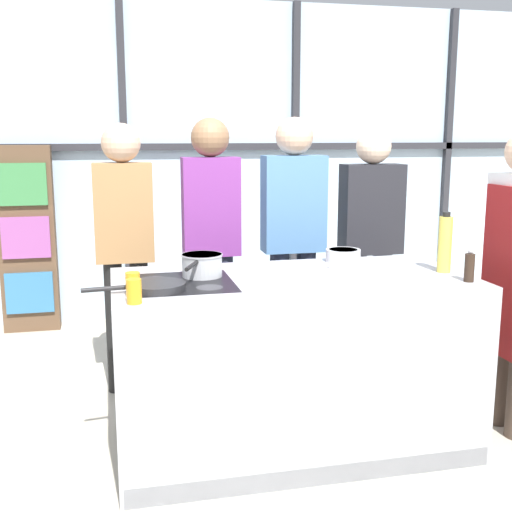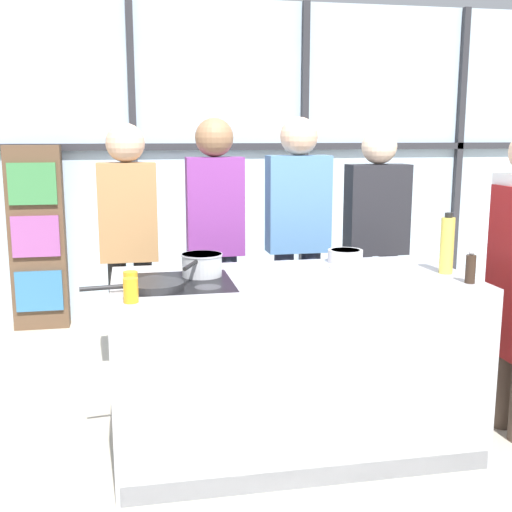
{
  "view_description": "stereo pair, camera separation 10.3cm",
  "coord_description": "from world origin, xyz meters",
  "px_view_note": "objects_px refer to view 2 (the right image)",
  "views": [
    {
      "loc": [
        -0.9,
        -3.11,
        1.65
      ],
      "look_at": [
        -0.17,
        0.1,
        1.02
      ],
      "focal_mm": 45.0,
      "sensor_mm": 36.0,
      "label": 1
    },
    {
      "loc": [
        -0.8,
        -3.13,
        1.65
      ],
      "look_at": [
        -0.17,
        0.1,
        1.02
      ],
      "focal_mm": 45.0,
      "sensor_mm": 36.0,
      "label": 2
    }
  ],
  "objects_px": {
    "frying_pan": "(154,285)",
    "white_plate": "(349,267)",
    "spectator_center_right": "(298,230)",
    "spectator_far_left": "(129,236)",
    "oil_bottle": "(447,245)",
    "saucepan": "(202,264)",
    "spectator_far_right": "(376,236)",
    "mixing_bowl": "(345,255)",
    "spectator_center_left": "(215,230)",
    "pepper_grinder": "(471,268)",
    "juice_glass_near": "(131,290)",
    "juice_glass_far": "(131,283)"
  },
  "relations": [
    {
      "from": "spectator_far_right",
      "to": "juice_glass_near",
      "type": "relative_size",
      "value": 15.5
    },
    {
      "from": "juice_glass_near",
      "to": "juice_glass_far",
      "type": "height_order",
      "value": "same"
    },
    {
      "from": "spectator_far_left",
      "to": "saucepan",
      "type": "height_order",
      "value": "spectator_far_left"
    },
    {
      "from": "spectator_far_left",
      "to": "juice_glass_near",
      "type": "bearing_deg",
      "value": 90.35
    },
    {
      "from": "white_plate",
      "to": "juice_glass_near",
      "type": "distance_m",
      "value": 1.28
    },
    {
      "from": "frying_pan",
      "to": "spectator_center_right",
      "type": "bearing_deg",
      "value": 47.55
    },
    {
      "from": "spectator_center_left",
      "to": "spectator_center_right",
      "type": "xyz_separation_m",
      "value": [
        0.55,
        0.0,
        -0.02
      ]
    },
    {
      "from": "spectator_center_left",
      "to": "juice_glass_near",
      "type": "height_order",
      "value": "spectator_center_left"
    },
    {
      "from": "spectator_center_left",
      "to": "oil_bottle",
      "type": "distance_m",
      "value": 1.49
    },
    {
      "from": "spectator_center_right",
      "to": "frying_pan",
      "type": "height_order",
      "value": "spectator_center_right"
    },
    {
      "from": "spectator_far_right",
      "to": "mixing_bowl",
      "type": "height_order",
      "value": "spectator_far_right"
    },
    {
      "from": "spectator_far_left",
      "to": "mixing_bowl",
      "type": "xyz_separation_m",
      "value": [
        1.22,
        -0.63,
        -0.05
      ]
    },
    {
      "from": "oil_bottle",
      "to": "juice_glass_far",
      "type": "xyz_separation_m",
      "value": [
        -1.64,
        -0.15,
        -0.1
      ]
    },
    {
      "from": "spectator_far_left",
      "to": "juice_glass_far",
      "type": "bearing_deg",
      "value": 90.39
    },
    {
      "from": "frying_pan",
      "to": "oil_bottle",
      "type": "relative_size",
      "value": 1.5
    },
    {
      "from": "spectator_center_left",
      "to": "pepper_grinder",
      "type": "relative_size",
      "value": 10.26
    },
    {
      "from": "spectator_center_right",
      "to": "oil_bottle",
      "type": "height_order",
      "value": "spectator_center_right"
    },
    {
      "from": "saucepan",
      "to": "pepper_grinder",
      "type": "relative_size",
      "value": 2.21
    },
    {
      "from": "pepper_grinder",
      "to": "juice_glass_far",
      "type": "relative_size",
      "value": 1.57
    },
    {
      "from": "mixing_bowl",
      "to": "oil_bottle",
      "type": "relative_size",
      "value": 0.62
    },
    {
      "from": "spectator_center_right",
      "to": "mixing_bowl",
      "type": "height_order",
      "value": "spectator_center_right"
    },
    {
      "from": "spectator_far_left",
      "to": "frying_pan",
      "type": "bearing_deg",
      "value": 96.06
    },
    {
      "from": "white_plate",
      "to": "spectator_center_right",
      "type": "bearing_deg",
      "value": 95.98
    },
    {
      "from": "spectator_far_right",
      "to": "saucepan",
      "type": "distance_m",
      "value": 1.53
    },
    {
      "from": "saucepan",
      "to": "juice_glass_near",
      "type": "xyz_separation_m",
      "value": [
        -0.36,
        -0.47,
        -0.01
      ]
    },
    {
      "from": "white_plate",
      "to": "pepper_grinder",
      "type": "relative_size",
      "value": 1.31
    },
    {
      "from": "spectator_center_left",
      "to": "mixing_bowl",
      "type": "xyz_separation_m",
      "value": [
        0.67,
        -0.63,
        -0.08
      ]
    },
    {
      "from": "spectator_far_left",
      "to": "mixing_bowl",
      "type": "height_order",
      "value": "spectator_far_left"
    },
    {
      "from": "oil_bottle",
      "to": "juice_glass_near",
      "type": "bearing_deg",
      "value": -169.97
    },
    {
      "from": "frying_pan",
      "to": "mixing_bowl",
      "type": "bearing_deg",
      "value": 22.36
    },
    {
      "from": "juice_glass_far",
      "to": "spectator_center_right",
      "type": "bearing_deg",
      "value": 46.72
    },
    {
      "from": "white_plate",
      "to": "oil_bottle",
      "type": "xyz_separation_m",
      "value": [
        0.46,
        -0.21,
        0.15
      ]
    },
    {
      "from": "spectator_far_right",
      "to": "mixing_bowl",
      "type": "relative_size",
      "value": 8.41
    },
    {
      "from": "spectator_far_left",
      "to": "saucepan",
      "type": "relative_size",
      "value": 4.55
    },
    {
      "from": "spectator_center_right",
      "to": "saucepan",
      "type": "distance_m",
      "value": 1.11
    },
    {
      "from": "frying_pan",
      "to": "white_plate",
      "type": "distance_m",
      "value": 1.11
    },
    {
      "from": "spectator_far_left",
      "to": "oil_bottle",
      "type": "height_order",
      "value": "spectator_far_left"
    },
    {
      "from": "spectator_center_left",
      "to": "spectator_center_right",
      "type": "distance_m",
      "value": 0.55
    },
    {
      "from": "spectator_center_right",
      "to": "saucepan",
      "type": "relative_size",
      "value": 4.66
    },
    {
      "from": "spectator_center_right",
      "to": "oil_bottle",
      "type": "bearing_deg",
      "value": 118.22
    },
    {
      "from": "oil_bottle",
      "to": "frying_pan",
      "type": "bearing_deg",
      "value": -177.48
    },
    {
      "from": "frying_pan",
      "to": "juice_glass_near",
      "type": "height_order",
      "value": "juice_glass_near"
    },
    {
      "from": "white_plate",
      "to": "spectator_far_right",
      "type": "bearing_deg",
      "value": 59.67
    },
    {
      "from": "spectator_far_right",
      "to": "pepper_grinder",
      "type": "bearing_deg",
      "value": 90.09
    },
    {
      "from": "saucepan",
      "to": "oil_bottle",
      "type": "height_order",
      "value": "oil_bottle"
    },
    {
      "from": "spectator_center_left",
      "to": "pepper_grinder",
      "type": "xyz_separation_m",
      "value": [
        1.11,
        -1.25,
        -0.04
      ]
    },
    {
      "from": "saucepan",
      "to": "mixing_bowl",
      "type": "xyz_separation_m",
      "value": [
        0.85,
        0.21,
        -0.02
      ]
    },
    {
      "from": "spectator_center_right",
      "to": "pepper_grinder",
      "type": "height_order",
      "value": "spectator_center_right"
    },
    {
      "from": "spectator_far_right",
      "to": "pepper_grinder",
      "type": "xyz_separation_m",
      "value": [
        0.0,
        -1.25,
        0.03
      ]
    },
    {
      "from": "spectator_far_left",
      "to": "white_plate",
      "type": "bearing_deg",
      "value": 146.03
    }
  ]
}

